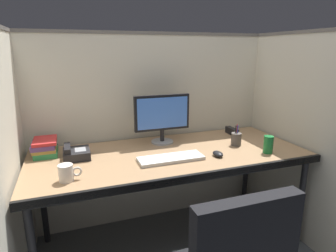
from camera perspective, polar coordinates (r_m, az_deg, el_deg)
name	(u,v)px	position (r m, az deg, el deg)	size (l,w,h in m)	color
cubicle_partition_rear	(152,129)	(2.40, -3.16, -0.70)	(2.21, 0.06, 1.57)	beige
cubicle_partition_left	(8,171)	(1.83, -29.37, -7.85)	(0.06, 1.41, 1.57)	beige
cubicle_partition_right	(294,136)	(2.43, 23.98, -1.79)	(0.06, 1.41, 1.57)	beige
desk	(171,160)	(2.02, 0.60, -6.74)	(1.90, 0.80, 0.74)	#997551
monitor_center	(162,116)	(2.16, -1.17, 2.10)	(0.43, 0.17, 0.37)	gray
keyboard_main	(171,158)	(1.87, 0.59, -6.50)	(0.43, 0.15, 0.02)	silver
computer_mouse	(218,154)	(1.96, 9.95, -5.51)	(0.06, 0.10, 0.04)	black
desk_phone	(76,153)	(2.00, -17.98, -5.18)	(0.17, 0.19, 0.09)	black
coffee_mug	(67,173)	(1.67, -19.63, -8.83)	(0.13, 0.08, 0.09)	silver
red_stapler	(232,131)	(2.48, 12.68, -1.01)	(0.04, 0.15, 0.06)	black
book_stack	(45,147)	(2.13, -23.42, -3.90)	(0.16, 0.22, 0.11)	#26723F
soda_can	(268,145)	(2.10, 19.42, -3.52)	(0.07, 0.07, 0.12)	#197233
pen_cup	(236,139)	(2.20, 13.49, -2.56)	(0.08, 0.08, 0.16)	#4C4742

